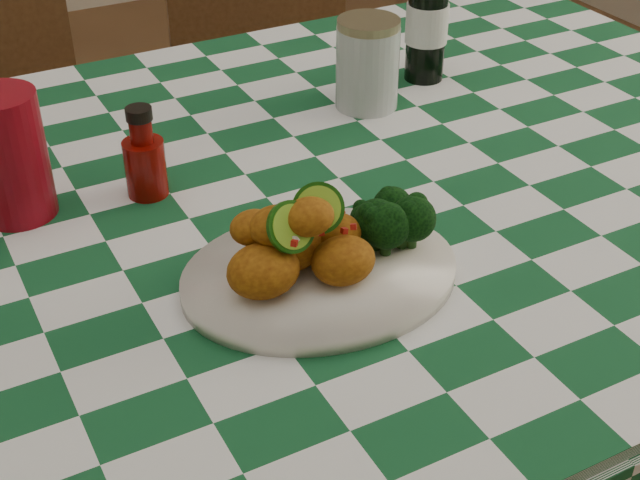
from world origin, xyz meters
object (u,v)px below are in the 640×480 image
wooden_chair_right (277,144)px  plate (320,275)px  dining_table (276,423)px  red_tumbler (9,156)px  ketchup_bottle (144,152)px  mason_jar (367,64)px  fried_chicken_pile (305,237)px  beer_bottle (428,9)px

wooden_chair_right → plate: bearing=-98.9°
dining_table → red_tumbler: bearing=158.7°
red_tumbler → dining_table: bearing=-21.3°
dining_table → red_tumbler: red_tumbler is taller
ketchup_bottle → mason_jar: mason_jar is taller
red_tumbler → mason_jar: size_ratio=1.18×
dining_table → fried_chicken_pile: (-0.04, -0.19, 0.46)m
red_tumbler → wooden_chair_right: (0.63, 0.62, -0.43)m
fried_chicken_pile → red_tumbler: size_ratio=0.93×
red_tumbler → ketchup_bottle: red_tumbler is taller
beer_bottle → wooden_chair_right: (-0.02, 0.51, -0.47)m
beer_bottle → red_tumbler: bearing=-170.9°
mason_jar → wooden_chair_right: mason_jar is taller
mason_jar → wooden_chair_right: 0.70m
red_tumbler → mason_jar: 0.52m
ketchup_bottle → wooden_chair_right: (0.48, 0.64, -0.41)m
ketchup_bottle → mason_jar: 0.38m
plate → beer_bottle: beer_bottle is taller
ketchup_bottle → wooden_chair_right: bearing=53.4°
fried_chicken_pile → wooden_chair_right: 1.07m
dining_table → wooden_chair_right: (0.35, 0.72, 0.04)m
fried_chicken_pile → red_tumbler: red_tumbler is taller
dining_table → ketchup_bottle: ketchup_bottle is taller
dining_table → red_tumbler: size_ratio=10.65×
dining_table → plate: size_ratio=5.49×
dining_table → ketchup_bottle: (-0.13, 0.08, 0.45)m
plate → fried_chicken_pile: size_ratio=2.09×
plate → fried_chicken_pile: (-0.02, 0.00, 0.06)m
plate → mason_jar: size_ratio=2.28×
beer_bottle → dining_table: bearing=-150.4°
red_tumbler → wooden_chair_right: size_ratio=0.18×
dining_table → mason_jar: size_ratio=12.55×
fried_chicken_pile → red_tumbler: bearing=128.8°
plate → red_tumbler: size_ratio=1.94×
mason_jar → wooden_chair_right: size_ratio=0.15×
fried_chicken_pile → ketchup_bottle: ketchup_bottle is taller
plate → ketchup_bottle: bearing=111.2°
plate → mason_jar: bearing=53.1°
ketchup_bottle → mason_jar: size_ratio=0.89×
red_tumbler → wooden_chair_right: 0.98m
plate → ketchup_bottle: (-0.10, 0.26, 0.05)m
plate → ketchup_bottle: size_ratio=2.57×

